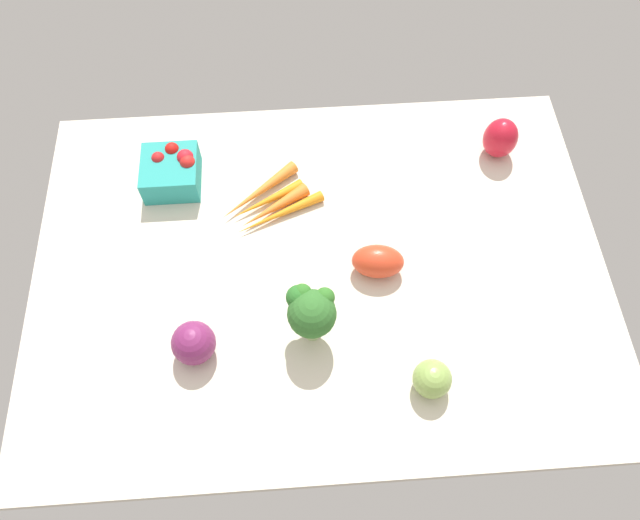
{
  "coord_description": "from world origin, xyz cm",
  "views": [
    {
      "loc": [
        3.64,
        52.79,
        99.83
      ],
      "look_at": [
        0.0,
        0.0,
        4.0
      ],
      "focal_mm": 34.31,
      "sensor_mm": 36.0,
      "label": 1
    }
  ],
  "objects_px": {
    "broccoli_head": "(311,311)",
    "red_onion_center": "(194,343)",
    "bell_pepper_red": "(500,138)",
    "berry_basket": "(172,171)",
    "carrot_bunch": "(270,202)",
    "roma_tomato": "(378,261)",
    "heirloom_tomato_green": "(432,379)"
  },
  "relations": [
    {
      "from": "broccoli_head",
      "to": "roma_tomato",
      "type": "bearing_deg",
      "value": -138.61
    },
    {
      "from": "heirloom_tomato_green",
      "to": "broccoli_head",
      "type": "distance_m",
      "value": 0.22
    },
    {
      "from": "roma_tomato",
      "to": "heirloom_tomato_green",
      "type": "bearing_deg",
      "value": -67.0
    },
    {
      "from": "bell_pepper_red",
      "to": "berry_basket",
      "type": "xyz_separation_m",
      "value": [
        0.64,
        0.03,
        -0.01
      ]
    },
    {
      "from": "carrot_bunch",
      "to": "roma_tomato",
      "type": "height_order",
      "value": "roma_tomato"
    },
    {
      "from": "bell_pepper_red",
      "to": "broccoli_head",
      "type": "relative_size",
      "value": 0.72
    },
    {
      "from": "bell_pepper_red",
      "to": "carrot_bunch",
      "type": "height_order",
      "value": "bell_pepper_red"
    },
    {
      "from": "carrot_bunch",
      "to": "roma_tomato",
      "type": "xyz_separation_m",
      "value": [
        -0.19,
        0.15,
        0.02
      ]
    },
    {
      "from": "heirloom_tomato_green",
      "to": "carrot_bunch",
      "type": "relative_size",
      "value": 0.31
    },
    {
      "from": "broccoli_head",
      "to": "red_onion_center",
      "type": "distance_m",
      "value": 0.2
    },
    {
      "from": "heirloom_tomato_green",
      "to": "red_onion_center",
      "type": "relative_size",
      "value": 0.86
    },
    {
      "from": "broccoli_head",
      "to": "berry_basket",
      "type": "distance_m",
      "value": 0.42
    },
    {
      "from": "heirloom_tomato_green",
      "to": "roma_tomato",
      "type": "distance_m",
      "value": 0.23
    },
    {
      "from": "heirloom_tomato_green",
      "to": "berry_basket",
      "type": "bearing_deg",
      "value": -45.59
    },
    {
      "from": "bell_pepper_red",
      "to": "roma_tomato",
      "type": "bearing_deg",
      "value": 42.93
    },
    {
      "from": "heirloom_tomato_green",
      "to": "broccoli_head",
      "type": "xyz_separation_m",
      "value": [
        0.19,
        -0.11,
        0.05
      ]
    },
    {
      "from": "heirloom_tomato_green",
      "to": "carrot_bunch",
      "type": "distance_m",
      "value": 0.45
    },
    {
      "from": "broccoli_head",
      "to": "roma_tomato",
      "type": "xyz_separation_m",
      "value": [
        -0.13,
        -0.11,
        -0.05
      ]
    },
    {
      "from": "bell_pepper_red",
      "to": "broccoli_head",
      "type": "bearing_deg",
      "value": 42.45
    },
    {
      "from": "carrot_bunch",
      "to": "heirloom_tomato_green",
      "type": "bearing_deg",
      "value": 123.96
    },
    {
      "from": "red_onion_center",
      "to": "bell_pepper_red",
      "type": "bearing_deg",
      "value": -146.79
    },
    {
      "from": "bell_pepper_red",
      "to": "heirloom_tomato_green",
      "type": "relative_size",
      "value": 1.37
    },
    {
      "from": "berry_basket",
      "to": "roma_tomato",
      "type": "distance_m",
      "value": 0.44
    },
    {
      "from": "heirloom_tomato_green",
      "to": "berry_basket",
      "type": "relative_size",
      "value": 0.59
    },
    {
      "from": "heirloom_tomato_green",
      "to": "red_onion_center",
      "type": "bearing_deg",
      "value": -12.63
    },
    {
      "from": "broccoli_head",
      "to": "berry_basket",
      "type": "height_order",
      "value": "broccoli_head"
    },
    {
      "from": "red_onion_center",
      "to": "roma_tomato",
      "type": "bearing_deg",
      "value": -157.15
    },
    {
      "from": "broccoli_head",
      "to": "berry_basket",
      "type": "xyz_separation_m",
      "value": [
        0.25,
        -0.33,
        -0.05
      ]
    },
    {
      "from": "carrot_bunch",
      "to": "red_onion_center",
      "type": "xyz_separation_m",
      "value": [
        0.13,
        0.29,
        0.02
      ]
    },
    {
      "from": "bell_pepper_red",
      "to": "red_onion_center",
      "type": "height_order",
      "value": "bell_pepper_red"
    },
    {
      "from": "broccoli_head",
      "to": "berry_basket",
      "type": "relative_size",
      "value": 1.12
    },
    {
      "from": "bell_pepper_red",
      "to": "red_onion_center",
      "type": "distance_m",
      "value": 0.71
    }
  ]
}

